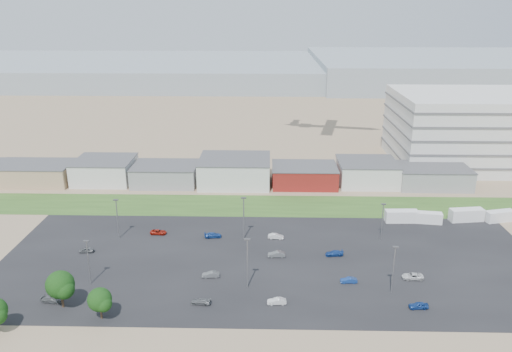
{
  "coord_description": "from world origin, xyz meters",
  "views": [
    {
      "loc": [
        4.34,
        -79.0,
        53.92
      ],
      "look_at": [
        1.91,
        22.0,
        19.21
      ],
      "focal_mm": 35.0,
      "sensor_mm": 36.0,
      "label": 1
    }
  ],
  "objects_px": {
    "parked_car_7": "(276,254)",
    "parked_car_11": "(276,236)",
    "parked_car_4": "(211,274)",
    "parked_car_13": "(277,301)",
    "parked_car_1": "(349,280)",
    "parked_car_2": "(419,305)",
    "parked_car_3": "(201,301)",
    "parked_car_6": "(213,235)",
    "box_trailer_a": "(401,216)",
    "parked_car_9": "(158,232)",
    "parked_car_0": "(413,276)",
    "parked_car_10": "(52,299)",
    "parked_car_5": "(87,250)",
    "parked_car_12": "(334,253)"
  },
  "relations": [
    {
      "from": "parked_car_7",
      "to": "parked_car_11",
      "type": "distance_m",
      "value": 9.3
    },
    {
      "from": "parked_car_4",
      "to": "parked_car_11",
      "type": "relative_size",
      "value": 0.99
    },
    {
      "from": "parked_car_13",
      "to": "parked_car_4",
      "type": "bearing_deg",
      "value": -128.98
    },
    {
      "from": "parked_car_4",
      "to": "parked_car_1",
      "type": "bearing_deg",
      "value": 80.93
    },
    {
      "from": "parked_car_4",
      "to": "parked_car_13",
      "type": "bearing_deg",
      "value": 48.99
    },
    {
      "from": "parked_car_2",
      "to": "parked_car_3",
      "type": "xyz_separation_m",
      "value": [
        -41.0,
        0.45,
        -0.07
      ]
    },
    {
      "from": "parked_car_6",
      "to": "parked_car_13",
      "type": "height_order",
      "value": "parked_car_6"
    },
    {
      "from": "box_trailer_a",
      "to": "parked_car_3",
      "type": "relative_size",
      "value": 2.23
    },
    {
      "from": "parked_car_4",
      "to": "parked_car_13",
      "type": "xyz_separation_m",
      "value": [
        13.67,
        -9.58,
        -0.01
      ]
    },
    {
      "from": "parked_car_9",
      "to": "parked_car_11",
      "type": "relative_size",
      "value": 1.07
    },
    {
      "from": "parked_car_3",
      "to": "parked_car_9",
      "type": "xyz_separation_m",
      "value": [
        -14.5,
        30.26,
        0.01
      ]
    },
    {
      "from": "box_trailer_a",
      "to": "parked_car_9",
      "type": "distance_m",
      "value": 62.81
    },
    {
      "from": "parked_car_0",
      "to": "parked_car_2",
      "type": "distance_m",
      "value": 10.84
    },
    {
      "from": "parked_car_13",
      "to": "parked_car_10",
      "type": "bearing_deg",
      "value": -93.41
    },
    {
      "from": "parked_car_7",
      "to": "parked_car_2",
      "type": "bearing_deg",
      "value": 51.43
    },
    {
      "from": "parked_car_0",
      "to": "parked_car_10",
      "type": "bearing_deg",
      "value": -81.67
    },
    {
      "from": "parked_car_2",
      "to": "parked_car_13",
      "type": "distance_m",
      "value": 26.57
    },
    {
      "from": "box_trailer_a",
      "to": "parked_car_4",
      "type": "distance_m",
      "value": 55.32
    },
    {
      "from": "parked_car_3",
      "to": "parked_car_13",
      "type": "distance_m",
      "value": 14.44
    },
    {
      "from": "parked_car_6",
      "to": "parked_car_9",
      "type": "distance_m",
      "value": 13.84
    },
    {
      "from": "parked_car_2",
      "to": "parked_car_6",
      "type": "height_order",
      "value": "parked_car_2"
    },
    {
      "from": "box_trailer_a",
      "to": "parked_car_0",
      "type": "distance_m",
      "value": 29.47
    },
    {
      "from": "parked_car_6",
      "to": "parked_car_13",
      "type": "relative_size",
      "value": 1.15
    },
    {
      "from": "box_trailer_a",
      "to": "parked_car_5",
      "type": "distance_m",
      "value": 79.01
    },
    {
      "from": "parked_car_6",
      "to": "parked_car_7",
      "type": "xyz_separation_m",
      "value": [
        15.4,
        -9.59,
        0.05
      ]
    },
    {
      "from": "parked_car_5",
      "to": "parked_car_7",
      "type": "bearing_deg",
      "value": 86.89
    },
    {
      "from": "parked_car_4",
      "to": "parked_car_7",
      "type": "relative_size",
      "value": 0.94
    },
    {
      "from": "box_trailer_a",
      "to": "parked_car_2",
      "type": "height_order",
      "value": "box_trailer_a"
    },
    {
      "from": "box_trailer_a",
      "to": "parked_car_11",
      "type": "relative_size",
      "value": 2.25
    },
    {
      "from": "parked_car_7",
      "to": "parked_car_12",
      "type": "relative_size",
      "value": 0.97
    },
    {
      "from": "parked_car_9",
      "to": "parked_car_13",
      "type": "height_order",
      "value": "parked_car_13"
    },
    {
      "from": "parked_car_9",
      "to": "parked_car_11",
      "type": "height_order",
      "value": "parked_car_11"
    },
    {
      "from": "parked_car_0",
      "to": "parked_car_7",
      "type": "bearing_deg",
      "value": -107.46
    },
    {
      "from": "parked_car_1",
      "to": "parked_car_11",
      "type": "xyz_separation_m",
      "value": [
        -14.68,
        20.04,
        0.05
      ]
    },
    {
      "from": "parked_car_6",
      "to": "parked_car_7",
      "type": "bearing_deg",
      "value": -129.15
    },
    {
      "from": "parked_car_2",
      "to": "parked_car_12",
      "type": "height_order",
      "value": "parked_car_2"
    },
    {
      "from": "parked_car_7",
      "to": "parked_car_12",
      "type": "bearing_deg",
      "value": 92.0
    },
    {
      "from": "box_trailer_a",
      "to": "parked_car_5",
      "type": "relative_size",
      "value": 2.52
    },
    {
      "from": "parked_car_0",
      "to": "parked_car_13",
      "type": "height_order",
      "value": "parked_car_0"
    },
    {
      "from": "parked_car_4",
      "to": "parked_car_7",
      "type": "bearing_deg",
      "value": 117.55
    },
    {
      "from": "box_trailer_a",
      "to": "parked_car_4",
      "type": "relative_size",
      "value": 2.28
    },
    {
      "from": "parked_car_3",
      "to": "parked_car_5",
      "type": "bearing_deg",
      "value": -118.68
    },
    {
      "from": "box_trailer_a",
      "to": "parked_car_3",
      "type": "xyz_separation_m",
      "value": [
        -47.65,
        -39.29,
        -1.03
      ]
    },
    {
      "from": "parked_car_0",
      "to": "parked_car_6",
      "type": "bearing_deg",
      "value": -112.9
    },
    {
      "from": "parked_car_11",
      "to": "parked_car_5",
      "type": "bearing_deg",
      "value": 106.79
    },
    {
      "from": "parked_car_3",
      "to": "parked_car_10",
      "type": "bearing_deg",
      "value": -83.67
    },
    {
      "from": "parked_car_6",
      "to": "parked_car_13",
      "type": "distance_m",
      "value": 32.18
    },
    {
      "from": "parked_car_0",
      "to": "parked_car_3",
      "type": "height_order",
      "value": "parked_car_0"
    },
    {
      "from": "parked_car_3",
      "to": "parked_car_6",
      "type": "height_order",
      "value": "parked_car_6"
    },
    {
      "from": "parked_car_4",
      "to": "parked_car_10",
      "type": "relative_size",
      "value": 0.91
    }
  ]
}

